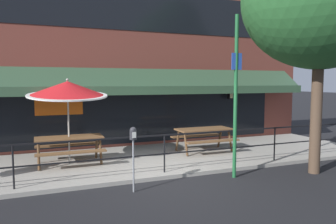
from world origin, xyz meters
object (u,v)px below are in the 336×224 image
Objects in this scene: picnic_table_centre at (204,133)px; patio_umbrella_left at (68,89)px; picnic_table_left at (69,143)px; parking_meter_near at (133,140)px; street_sign_pole at (236,95)px.

patio_umbrella_left reaches higher than picnic_table_centre.
picnic_table_left is 2.87m from parking_meter_near.
street_sign_pole is at bearing 2.46° from parking_meter_near.
picnic_table_left is at bearing 112.32° from parking_meter_near.
street_sign_pole is (3.71, -2.51, 1.35)m from picnic_table_left.
parking_meter_near is 0.36× the size of street_sign_pole.
picnic_table_centre is 0.75× the size of patio_umbrella_left.
picnic_table_centre is 4.17m from parking_meter_near.
patio_umbrella_left is (-4.24, -0.00, 1.47)m from picnic_table_centre.
picnic_table_left is 1.47m from patio_umbrella_left.
patio_umbrella_left is (-0.00, 0.05, 1.47)m from picnic_table_left.
patio_umbrella_left is at bearing 90.00° from picnic_table_left.
patio_umbrella_left is 0.60× the size of street_sign_pole.
patio_umbrella_left is at bearing 111.94° from parking_meter_near.
parking_meter_near is at bearing -68.06° from patio_umbrella_left.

